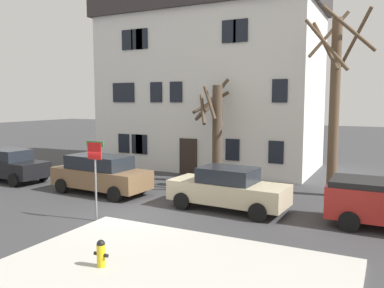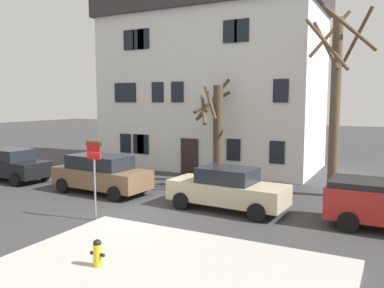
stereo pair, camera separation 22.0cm
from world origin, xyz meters
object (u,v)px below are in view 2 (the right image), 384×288
at_px(building_main, 212,79).
at_px(fire_hydrant, 97,252).
at_px(car_brown_wagon, 101,173).
at_px(bicycle_leaning, 101,167).
at_px(street_sign_pole, 94,165).
at_px(tree_bare_near, 216,128).
at_px(car_beige_sedan, 227,189).
at_px(tree_bare_mid, 335,96).
at_px(car_black_sedan, 11,165).

xyz_separation_m(building_main, fire_hydrant, (4.31, -16.28, -5.20)).
xyz_separation_m(car_brown_wagon, bicycle_leaning, (-3.30, 3.83, -0.56)).
bearing_deg(street_sign_pole, building_main, 96.06).
bearing_deg(tree_bare_near, bicycle_leaning, -173.69).
height_order(building_main, car_beige_sedan, building_main).
relative_size(tree_bare_near, tree_bare_mid, 0.65).
bearing_deg(car_beige_sedan, car_brown_wagon, -179.71).
relative_size(car_black_sedan, car_beige_sedan, 0.99).
relative_size(building_main, bicycle_leaning, 8.04).
relative_size(car_beige_sedan, fire_hydrant, 6.86).
distance_m(building_main, car_beige_sedan, 11.84).
bearing_deg(bicycle_leaning, building_main, 51.60).
distance_m(car_beige_sedan, bicycle_leaning, 10.35).
height_order(tree_bare_near, car_beige_sedan, tree_bare_near).
bearing_deg(car_brown_wagon, fire_hydrant, -50.34).
relative_size(tree_bare_near, bicycle_leaning, 3.15).
height_order(tree_bare_mid, car_beige_sedan, tree_bare_mid).
bearing_deg(fire_hydrant, tree_bare_near, 98.85).
bearing_deg(car_black_sedan, street_sign_pole, -21.51).
height_order(car_black_sedan, car_beige_sedan, car_black_sedan).
height_order(car_brown_wagon, street_sign_pole, street_sign_pole).
bearing_deg(tree_bare_near, car_brown_wagon, -129.45).
height_order(car_black_sedan, street_sign_pole, street_sign_pole).
bearing_deg(car_black_sedan, car_beige_sedan, -0.20).
relative_size(fire_hydrant, street_sign_pole, 0.24).
bearing_deg(car_brown_wagon, tree_bare_near, 50.55).
relative_size(street_sign_pole, bicycle_leaning, 1.65).
bearing_deg(bicycle_leaning, car_beige_sedan, -21.56).
height_order(tree_bare_near, car_black_sedan, tree_bare_near).
height_order(tree_bare_near, bicycle_leaning, tree_bare_near).
bearing_deg(car_beige_sedan, bicycle_leaning, 158.44).
relative_size(tree_bare_near, street_sign_pole, 1.91).
xyz_separation_m(car_brown_wagon, fire_hydrant, (5.56, -6.71, -0.44)).
relative_size(building_main, car_beige_sedan, 2.92).
bearing_deg(car_brown_wagon, street_sign_pole, -52.49).
bearing_deg(tree_bare_near, car_beige_sedan, -61.15).
bearing_deg(bicycle_leaning, car_black_sedan, -128.38).
bearing_deg(building_main, car_beige_sedan, -62.03).
height_order(tree_bare_mid, car_black_sedan, tree_bare_mid).
xyz_separation_m(tree_bare_near, car_black_sedan, (-10.07, -4.54, -2.02)).
distance_m(fire_hydrant, bicycle_leaning, 13.77).
height_order(fire_hydrant, bicycle_leaning, bicycle_leaning).
bearing_deg(fire_hydrant, car_black_sedan, 150.18).
relative_size(car_brown_wagon, bicycle_leaning, 2.80).
bearing_deg(street_sign_pole, tree_bare_near, 81.79).
bearing_deg(street_sign_pole, car_beige_sedan, 43.24).
bearing_deg(street_sign_pole, bicycle_leaning, 129.23).
xyz_separation_m(car_black_sedan, car_brown_wagon, (6.27, -0.08, 0.07)).
bearing_deg(tree_bare_mid, car_black_sedan, -165.05).
height_order(tree_bare_near, car_brown_wagon, tree_bare_near).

